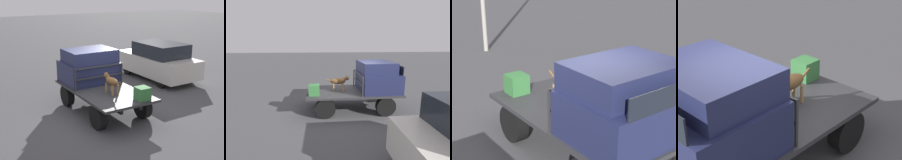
{
  "view_description": "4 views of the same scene",
  "coord_description": "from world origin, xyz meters",
  "views": [
    {
      "loc": [
        -8.69,
        4.91,
        4.04
      ],
      "look_at": [
        -0.6,
        0.01,
        1.26
      ],
      "focal_mm": 50.0,
      "sensor_mm": 36.0,
      "label": 1
    },
    {
      "loc": [
        -1.27,
        -6.92,
        2.79
      ],
      "look_at": [
        -0.6,
        0.01,
        1.26
      ],
      "focal_mm": 28.0,
      "sensor_mm": 36.0,
      "label": 2
    },
    {
      "loc": [
        4.76,
        -3.96,
        3.71
      ],
      "look_at": [
        -0.6,
        0.01,
        1.26
      ],
      "focal_mm": 60.0,
      "sensor_mm": 36.0,
      "label": 3
    },
    {
      "loc": [
        3.46,
        3.81,
        3.89
      ],
      "look_at": [
        -0.6,
        0.01,
        1.26
      ],
      "focal_mm": 60.0,
      "sensor_mm": 36.0,
      "label": 4
    }
  ],
  "objects": [
    {
      "name": "ground_plane",
      "position": [
        0.0,
        0.0,
        0.0
      ],
      "size": [
        80.0,
        80.0,
        0.0
      ],
      "primitive_type": "plane",
      "color": "#474749"
    },
    {
      "name": "flatbed_truck",
      "position": [
        0.0,
        0.0,
        0.58
      ],
      "size": [
        3.71,
        1.95,
        0.81
      ],
      "color": "black",
      "rests_on": "ground"
    },
    {
      "name": "truck_cab",
      "position": [
        1.02,
        0.0,
        1.37
      ],
      "size": [
        1.51,
        1.83,
        1.2
      ],
      "color": "#1E2347",
      "rests_on": "flatbed_truck"
    },
    {
      "name": "truck_headboard",
      "position": [
        0.22,
        0.0,
        1.3
      ],
      "size": [
        0.04,
        1.83,
        0.74
      ],
      "color": "#2D2D30",
      "rests_on": "flatbed_truck"
    },
    {
      "name": "dog",
      "position": [
        -0.54,
        0.01,
        1.21
      ],
      "size": [
        0.98,
        0.26,
        0.65
      ],
      "rotation": [
        0.0,
        0.0,
        -0.14
      ],
      "color": "#9E7547",
      "rests_on": "flatbed_truck"
    },
    {
      "name": "cargo_crate",
      "position": [
        -1.56,
        -0.49,
        1.0
      ],
      "size": [
        0.4,
        0.4,
        0.4
      ],
      "color": "#337038",
      "rests_on": "flatbed_truck"
    }
  ]
}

